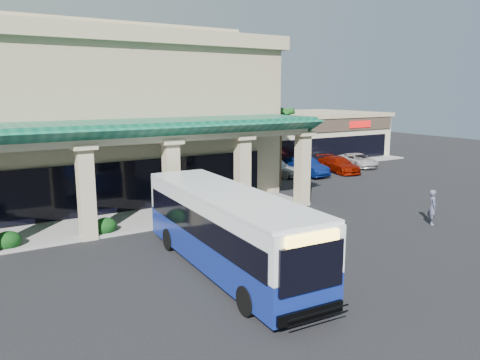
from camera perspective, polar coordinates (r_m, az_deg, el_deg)
ground at (r=23.03m, az=3.99°, el=-7.57°), size 110.00×110.00×0.00m
main_building at (r=34.11m, az=-23.71°, el=7.26°), size 30.80×14.80×11.35m
arcade at (r=25.38m, az=-20.26°, el=0.15°), size 30.00×6.20×5.70m
strip_mall at (r=52.08m, az=4.82°, el=5.47°), size 22.50×12.50×4.90m
palm_0 at (r=35.97m, az=4.91°, el=4.46°), size 2.40×2.40×6.60m
palm_1 at (r=39.02m, az=3.46°, el=4.38°), size 2.40×2.40×5.80m
broadleaf_tree at (r=42.24m, az=-2.68°, el=4.20°), size 2.60×2.60×4.81m
transit_bus at (r=19.08m, az=-1.62°, el=-6.26°), size 3.38×11.93×3.30m
pedestrian at (r=27.81m, az=22.43°, el=-3.07°), size 0.82×0.84×1.95m
car_silver at (r=40.40m, az=4.30°, el=1.55°), size 3.51×4.93×1.56m
car_white at (r=41.00m, az=7.96°, el=1.63°), size 1.73×4.80×1.58m
car_red at (r=43.21m, az=11.91°, el=1.86°), size 2.67×5.14×1.43m
car_gray at (r=46.70m, az=14.13°, el=2.35°), size 2.99×5.02×1.31m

